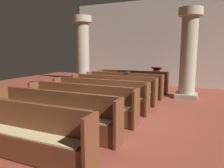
{
  "coord_description": "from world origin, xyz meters",
  "views": [
    {
      "loc": [
        2.2,
        -5.41,
        1.88
      ],
      "look_at": [
        -0.68,
        1.09,
        0.75
      ],
      "focal_mm": 34.09,
      "sensor_mm": 36.0,
      "label": 1
    }
  ],
  "objects_px": {
    "pew_row_6": "(14,128)",
    "pew_row_0": "(132,81)",
    "pillar_aisle_side": "(189,52)",
    "lectern": "(156,80)",
    "pew_row_5": "(54,112)",
    "hymn_book": "(128,72)",
    "pew_row_2": "(113,88)",
    "pillar_far_side": "(83,52)",
    "pew_row_4": "(80,102)",
    "pew_row_3": "(99,94)",
    "pew_row_1": "(123,84)"
  },
  "relations": [
    {
      "from": "pew_row_3",
      "to": "lectern",
      "type": "relative_size",
      "value": 2.99
    },
    {
      "from": "pew_row_6",
      "to": "hymn_book",
      "type": "distance_m",
      "value": 5.71
    },
    {
      "from": "pew_row_0",
      "to": "pillar_far_side",
      "type": "distance_m",
      "value": 2.74
    },
    {
      "from": "pew_row_6",
      "to": "pew_row_0",
      "type": "bearing_deg",
      "value": 90.0
    },
    {
      "from": "pew_row_0",
      "to": "pew_row_4",
      "type": "xyz_separation_m",
      "value": [
        0.0,
        -4.41,
        0.0
      ]
    },
    {
      "from": "pew_row_1",
      "to": "pew_row_2",
      "type": "relative_size",
      "value": 1.0
    },
    {
      "from": "pillar_aisle_side",
      "to": "lectern",
      "type": "relative_size",
      "value": 3.2
    },
    {
      "from": "pew_row_6",
      "to": "pillar_far_side",
      "type": "distance_m",
      "value": 6.77
    },
    {
      "from": "pew_row_3",
      "to": "pillar_aisle_side",
      "type": "height_order",
      "value": "pillar_aisle_side"
    },
    {
      "from": "pillar_aisle_side",
      "to": "pew_row_5",
      "type": "bearing_deg",
      "value": -115.31
    },
    {
      "from": "pew_row_4",
      "to": "pillar_aisle_side",
      "type": "height_order",
      "value": "pillar_aisle_side"
    },
    {
      "from": "pew_row_4",
      "to": "hymn_book",
      "type": "relative_size",
      "value": 17.44
    },
    {
      "from": "pew_row_3",
      "to": "pew_row_5",
      "type": "distance_m",
      "value": 2.2
    },
    {
      "from": "pillar_aisle_side",
      "to": "lectern",
      "type": "distance_m",
      "value": 2.58
    },
    {
      "from": "lectern",
      "to": "pew_row_6",
      "type": "bearing_deg",
      "value": -96.35
    },
    {
      "from": "pew_row_4",
      "to": "hymn_book",
      "type": "distance_m",
      "value": 3.52
    },
    {
      "from": "pew_row_6",
      "to": "lectern",
      "type": "height_order",
      "value": "lectern"
    },
    {
      "from": "pew_row_0",
      "to": "pew_row_4",
      "type": "bearing_deg",
      "value": -90.0
    },
    {
      "from": "pew_row_4",
      "to": "pew_row_0",
      "type": "bearing_deg",
      "value": 90.0
    },
    {
      "from": "pew_row_0",
      "to": "pew_row_3",
      "type": "relative_size",
      "value": 1.0
    },
    {
      "from": "pew_row_6",
      "to": "pillar_far_side",
      "type": "xyz_separation_m",
      "value": [
        -2.37,
        6.21,
        1.31
      ]
    },
    {
      "from": "pew_row_5",
      "to": "pew_row_3",
      "type": "bearing_deg",
      "value": 90.0
    },
    {
      "from": "pew_row_4",
      "to": "pew_row_5",
      "type": "xyz_separation_m",
      "value": [
        0.0,
        -1.1,
        0.0
      ]
    },
    {
      "from": "pew_row_6",
      "to": "pillar_far_side",
      "type": "bearing_deg",
      "value": 110.89
    },
    {
      "from": "hymn_book",
      "to": "pew_row_1",
      "type": "bearing_deg",
      "value": -119.39
    },
    {
      "from": "pew_row_1",
      "to": "pew_row_5",
      "type": "distance_m",
      "value": 4.41
    },
    {
      "from": "lectern",
      "to": "pillar_far_side",
      "type": "bearing_deg",
      "value": -154.15
    },
    {
      "from": "pillar_aisle_side",
      "to": "lectern",
      "type": "bearing_deg",
      "value": 134.9
    },
    {
      "from": "pillar_far_side",
      "to": "hymn_book",
      "type": "distance_m",
      "value": 2.66
    },
    {
      "from": "pew_row_1",
      "to": "hymn_book",
      "type": "relative_size",
      "value": 17.44
    },
    {
      "from": "pew_row_1",
      "to": "pew_row_3",
      "type": "distance_m",
      "value": 2.2
    },
    {
      "from": "pew_row_2",
      "to": "pew_row_6",
      "type": "bearing_deg",
      "value": -90.0
    },
    {
      "from": "pillar_far_side",
      "to": "pew_row_6",
      "type": "bearing_deg",
      "value": -69.11
    },
    {
      "from": "pillar_far_side",
      "to": "hymn_book",
      "type": "bearing_deg",
      "value": -11.78
    },
    {
      "from": "pew_row_0",
      "to": "pew_row_2",
      "type": "height_order",
      "value": "same"
    },
    {
      "from": "pew_row_0",
      "to": "pew_row_5",
      "type": "bearing_deg",
      "value": -90.0
    },
    {
      "from": "pew_row_2",
      "to": "pew_row_5",
      "type": "xyz_separation_m",
      "value": [
        0.0,
        -3.31,
        0.0
      ]
    },
    {
      "from": "pew_row_5",
      "to": "hymn_book",
      "type": "relative_size",
      "value": 17.44
    },
    {
      "from": "pew_row_1",
      "to": "pew_row_0",
      "type": "bearing_deg",
      "value": 90.0
    },
    {
      "from": "pew_row_5",
      "to": "pillar_far_side",
      "type": "height_order",
      "value": "pillar_far_side"
    },
    {
      "from": "pew_row_1",
      "to": "hymn_book",
      "type": "bearing_deg",
      "value": 60.61
    },
    {
      "from": "pew_row_3",
      "to": "pew_row_6",
      "type": "relative_size",
      "value": 1.0
    },
    {
      "from": "pew_row_0",
      "to": "pew_row_2",
      "type": "relative_size",
      "value": 1.0
    },
    {
      "from": "pew_row_6",
      "to": "hymn_book",
      "type": "relative_size",
      "value": 17.44
    },
    {
      "from": "pew_row_5",
      "to": "pew_row_0",
      "type": "bearing_deg",
      "value": 90.0
    },
    {
      "from": "pew_row_1",
      "to": "pew_row_4",
      "type": "xyz_separation_m",
      "value": [
        0.0,
        -3.31,
        0.0
      ]
    },
    {
      "from": "lectern",
      "to": "hymn_book",
      "type": "bearing_deg",
      "value": -110.06
    },
    {
      "from": "pew_row_1",
      "to": "lectern",
      "type": "bearing_deg",
      "value": 69.13
    },
    {
      "from": "lectern",
      "to": "hymn_book",
      "type": "height_order",
      "value": "lectern"
    },
    {
      "from": "pew_row_5",
      "to": "hymn_book",
      "type": "height_order",
      "value": "hymn_book"
    }
  ]
}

